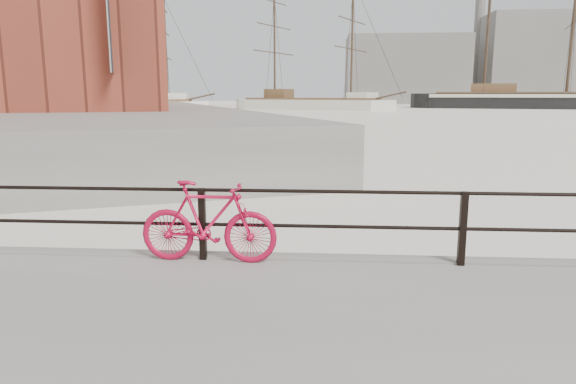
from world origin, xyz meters
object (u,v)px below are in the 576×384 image
(bicycle, at_px, (208,222))
(barque_black, at_px, (565,109))
(schooner_left, at_px, (131,112))
(workboat_far, at_px, (38,121))
(schooner_mid, at_px, (311,110))

(bicycle, relative_size, barque_black, 0.03)
(schooner_left, relative_size, workboat_far, 2.26)
(bicycle, height_order, schooner_left, schooner_left)
(workboat_far, bearing_deg, schooner_left, 62.93)
(barque_black, relative_size, workboat_far, 5.72)
(workboat_far, bearing_deg, barque_black, 5.16)
(schooner_mid, bearing_deg, schooner_left, -129.00)
(schooner_mid, relative_size, schooner_left, 1.31)
(bicycle, bearing_deg, barque_black, 65.86)
(schooner_mid, bearing_deg, barque_black, 35.63)
(schooner_mid, bearing_deg, bicycle, -64.17)
(schooner_mid, xyz_separation_m, schooner_left, (-26.61, -12.81, 0.00))
(bicycle, xyz_separation_m, barque_black, (44.68, 90.13, -0.91))
(bicycle, xyz_separation_m, schooner_mid, (-0.78, 81.83, -0.91))
(schooner_left, bearing_deg, schooner_mid, 16.21)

